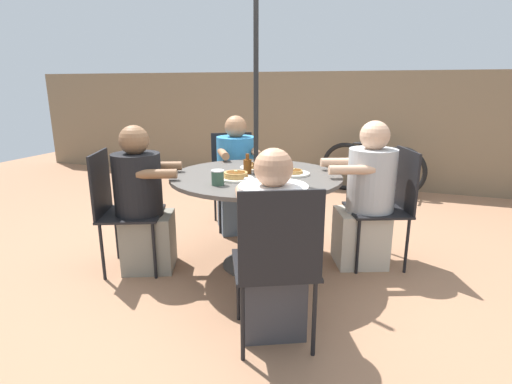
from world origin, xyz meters
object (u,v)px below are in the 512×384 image
Objects in this scene: diner_south at (366,201)px; pancake_plate_b at (293,173)px; patio_table at (256,190)px; drinking_glass_b at (275,158)px; pancake_plate_c at (255,167)px; syrup_bottle at (248,166)px; patio_chair_north at (119,204)px; bicycle at (372,168)px; diner_west at (237,180)px; patio_chair_south at (389,200)px; pancake_plate_a at (236,176)px; diner_north at (143,206)px; coffee_cup at (218,178)px; drinking_glass_a at (249,187)px; patio_chair_west at (234,173)px; patio_chair_east at (277,259)px; diner_east at (272,252)px.

pancake_plate_b is at bearing 90.35° from diner_south.
drinking_glass_b reaches higher than patio_table.
drinking_glass_b is (0.09, 0.26, 0.04)m from pancake_plate_c.
patio_table is 8.52× the size of syrup_bottle.
patio_chair_north is 0.68× the size of bicycle.
diner_west is 2.22m from bicycle.
drinking_glass_b is 0.08× the size of bicycle.
pancake_plate_b is at bearing 90.27° from patio_chair_south.
diner_west is at bearing 111.70° from pancake_plate_a.
patio_chair_south is (1.79, 0.73, 0.02)m from diner_north.
patio_chair_south is 0.81m from pancake_plate_b.
syrup_bottle is (0.00, -0.19, 0.04)m from pancake_plate_c.
drinking_glass_b is (0.15, 0.87, 0.00)m from coffee_cup.
pancake_plate_b is (-0.55, -0.22, 0.24)m from diner_south.
drinking_glass_a is 1.04m from drinking_glass_b.
diner_south is at bearing 29.80° from pancake_plate_a.
drinking_glass_a is (0.71, -1.45, 0.27)m from patio_chair_west.
patio_chair_west reaches higher than patio_table.
drinking_glass_b is at bearing 57.32° from diner_south.
diner_north is at bearing -157.29° from patio_table.
syrup_bottle is at bearing 159.40° from patio_table.
patio_chair_west is at bearing -90.00° from diner_west.
coffee_cup is (-0.06, -0.42, -0.01)m from syrup_bottle.
diner_west reaches higher than bicycle.
pancake_plate_b is 2.59m from bicycle.
pancake_plate_a is 2.37× the size of drinking_glass_a.
diner_north is 0.78m from pancake_plate_a.
patio_chair_east is 8.85× the size of drinking_glass_b.
diner_south is 1.34m from diner_west.
diner_west is at bearing 105.72° from coffee_cup.
patio_table is 12.38× the size of drinking_glass_b.
pancake_plate_a is 1.64× the size of syrup_bottle.
patio_chair_west is 1.21m from pancake_plate_a.
diner_south reaches higher than patio_table.
syrup_bottle is at bearing 93.63° from diner_east.
bicycle is at bearing 79.69° from drinking_glass_a.
pancake_plate_c is (-1.07, -0.17, 0.23)m from patio_chair_south.
diner_south is (-0.17, -0.07, -0.01)m from patio_chair_south.
drinking_glass_b is (-0.26, 0.38, 0.04)m from pancake_plate_b.
patio_chair_west is at bearing 139.57° from patio_chair_north.
pancake_plate_b is 0.18× the size of bicycle.
syrup_bottle is (0.48, -0.87, 0.28)m from patio_chair_west.
drinking_glass_a is at bearing 101.58° from patio_chair_east.
diner_north is 0.73m from coffee_cup.
patio_chair_east reaches higher than patio_table.
drinking_glass_a is at bearing -29.20° from coffee_cup.
drinking_glass_b is (-0.37, 1.27, 0.31)m from diner_east.
syrup_bottle is at bearing 111.47° from drinking_glass_a.
patio_chair_south is 1.02m from drinking_glass_b.
patio_chair_west is 0.83× the size of diner_west.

